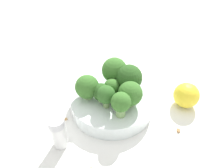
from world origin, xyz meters
TOP-DOWN VIEW (x-y plane):
  - ground_plane at (0.00, 0.00)m, footprint 3.00×3.00m
  - bowl at (0.00, 0.00)m, footprint 0.19×0.19m
  - broccoli_floret_0 at (-0.01, 0.04)m, footprint 0.06×0.06m
  - broccoli_floret_1 at (-0.00, -0.05)m, footprint 0.05×0.05m
  - broccoli_floret_2 at (-0.00, -0.00)m, footprint 0.04×0.04m
  - broccoli_floret_3 at (0.01, -0.02)m, footprint 0.04×0.04m
  - broccoli_floret_4 at (0.06, 0.01)m, footprint 0.04×0.04m
  - broccoli_floret_5 at (-0.04, 0.01)m, footprint 0.06×0.06m
  - broccoli_floret_6 at (0.03, -0.01)m, footprint 0.04×0.04m
  - broccoli_floret_7 at (0.03, 0.04)m, footprint 0.05×0.05m
  - pepper_shaker at (0.09, -0.11)m, footprint 0.03×0.03m
  - lemon_wedge at (-0.00, 0.17)m, footprint 0.06×0.06m
  - almond_crumb_0 at (0.03, -0.10)m, footprint 0.01×0.01m
  - almond_crumb_1 at (-0.10, 0.04)m, footprint 0.01×0.01m
  - almond_crumb_2 at (-0.10, 0.05)m, footprint 0.01×0.01m
  - almond_crumb_4 at (0.08, 0.14)m, footprint 0.01×0.01m

SIDE VIEW (x-z plane):
  - ground_plane at x=0.00m, z-range 0.00..0.00m
  - almond_crumb_1 at x=-0.10m, z-range 0.00..0.01m
  - almond_crumb_0 at x=0.03m, z-range 0.00..0.01m
  - almond_crumb_4 at x=0.08m, z-range 0.00..0.01m
  - almond_crumb_2 at x=-0.10m, z-range 0.00..0.01m
  - bowl at x=0.00m, z-range 0.00..0.04m
  - lemon_wedge at x=0.00m, z-range 0.00..0.06m
  - pepper_shaker at x=0.09m, z-range 0.00..0.07m
  - broccoli_floret_3 at x=0.01m, z-range 0.04..0.08m
  - broccoli_floret_2 at x=0.00m, z-range 0.04..0.09m
  - broccoli_floret_1 at x=0.00m, z-range 0.04..0.09m
  - broccoli_floret_7 at x=0.03m, z-range 0.04..0.10m
  - broccoli_floret_6 at x=0.03m, z-range 0.04..0.10m
  - broccoli_floret_4 at x=0.06m, z-range 0.04..0.10m
  - broccoli_floret_0 at x=-0.01m, z-range 0.04..0.11m
  - broccoli_floret_5 at x=-0.04m, z-range 0.04..0.11m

